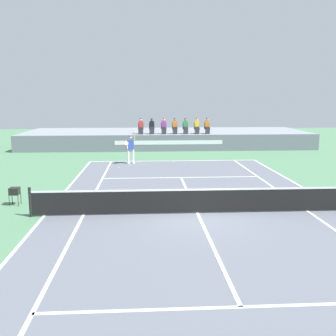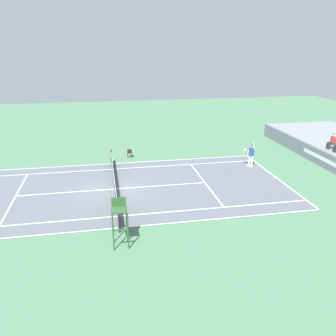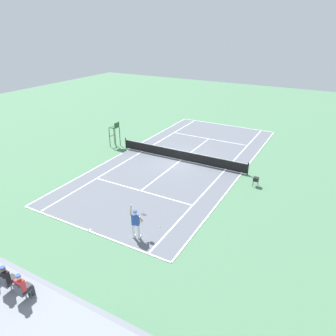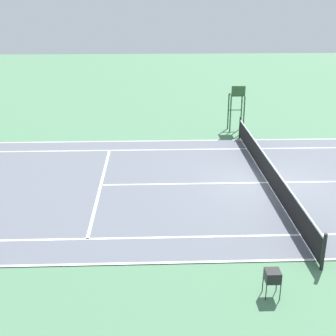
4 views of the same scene
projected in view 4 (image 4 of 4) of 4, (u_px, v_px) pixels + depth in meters
ground_plane at (268, 183)px, 17.83m from camera, size 80.00×80.00×0.00m
court at (268, 183)px, 17.82m from camera, size 11.08×23.88×0.03m
net at (269, 171)px, 17.64m from camera, size 11.98×0.10×1.07m
umpire_chair at (237, 102)px, 23.97m from camera, size 0.77×0.77×2.44m
ball_hopper at (273, 275)px, 11.03m from camera, size 0.36×0.36×0.70m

